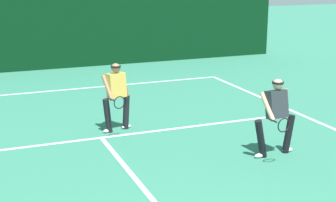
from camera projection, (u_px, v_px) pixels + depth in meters
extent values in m
cube|color=white|center=(62.00, 90.00, 16.11)|extent=(10.83, 0.10, 0.01)
cube|color=white|center=(101.00, 138.00, 11.61)|extent=(8.83, 0.10, 0.01)
cube|color=white|center=(149.00, 196.00, 8.66)|extent=(0.10, 6.40, 0.01)
cylinder|color=black|center=(288.00, 134.00, 10.62)|extent=(0.28, 0.17, 0.83)
cylinder|color=black|center=(261.00, 139.00, 10.30)|extent=(0.33, 0.17, 0.83)
ellipsoid|color=white|center=(287.00, 150.00, 10.71)|extent=(0.27, 0.13, 0.09)
ellipsoid|color=white|center=(260.00, 155.00, 10.40)|extent=(0.27, 0.13, 0.09)
cube|color=#2D3338|center=(277.00, 104.00, 10.28)|extent=(0.45, 0.36, 0.60)
cylinder|color=tan|center=(286.00, 104.00, 10.39)|extent=(0.14, 0.11, 0.63)
cylinder|color=tan|center=(267.00, 107.00, 10.19)|extent=(0.14, 0.48, 0.54)
sphere|color=tan|center=(278.00, 84.00, 10.18)|extent=(0.22, 0.22, 0.22)
cylinder|color=black|center=(278.00, 82.00, 10.17)|extent=(0.26, 0.26, 0.04)
cylinder|color=black|center=(273.00, 120.00, 10.00)|extent=(0.06, 0.26, 0.03)
torus|color=black|center=(284.00, 125.00, 9.71)|extent=(0.29, 0.05, 0.29)
cylinder|color=black|center=(126.00, 112.00, 12.19)|extent=(0.24, 0.20, 0.83)
cylinder|color=black|center=(108.00, 116.00, 11.89)|extent=(0.26, 0.20, 0.83)
ellipsoid|color=white|center=(126.00, 127.00, 12.28)|extent=(0.28, 0.18, 0.09)
ellipsoid|color=white|center=(108.00, 131.00, 11.98)|extent=(0.28, 0.18, 0.09)
cube|color=#E5B24C|center=(116.00, 85.00, 11.86)|extent=(0.48, 0.38, 0.60)
cylinder|color=#9E704C|center=(125.00, 85.00, 12.00)|extent=(0.26, 0.16, 0.64)
cylinder|color=#9E704C|center=(108.00, 88.00, 11.73)|extent=(0.21, 0.46, 0.57)
sphere|color=#9E704C|center=(116.00, 68.00, 11.75)|extent=(0.22, 0.22, 0.22)
cylinder|color=black|center=(116.00, 66.00, 11.74)|extent=(0.29, 0.29, 0.04)
cylinder|color=black|center=(112.00, 99.00, 11.56)|extent=(0.10, 0.26, 0.03)
torus|color=black|center=(119.00, 103.00, 11.30)|extent=(0.29, 0.10, 0.29)
cube|color=black|center=(42.00, 23.00, 18.94)|extent=(19.76, 0.12, 3.55)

